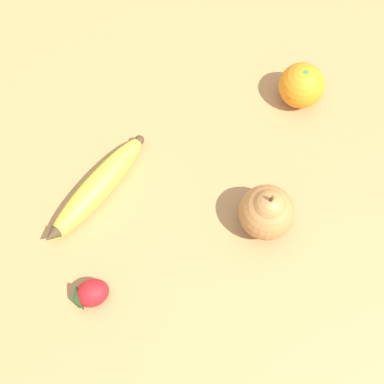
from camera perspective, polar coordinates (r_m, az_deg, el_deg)
name	(u,v)px	position (r m, az deg, el deg)	size (l,w,h in m)	color
ground_plane	(194,169)	(0.87, 0.19, 2.43)	(3.00, 3.00, 0.00)	#A87A47
banana	(96,188)	(0.85, -10.17, 0.41)	(0.21, 0.15, 0.04)	yellow
orange	(302,86)	(0.92, 11.61, 11.07)	(0.08, 0.08, 0.08)	orange
pear	(267,211)	(0.80, 8.00, -2.05)	(0.08, 0.08, 0.10)	#B2753D
strawberry	(89,294)	(0.80, -10.89, -10.64)	(0.06, 0.07, 0.04)	red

